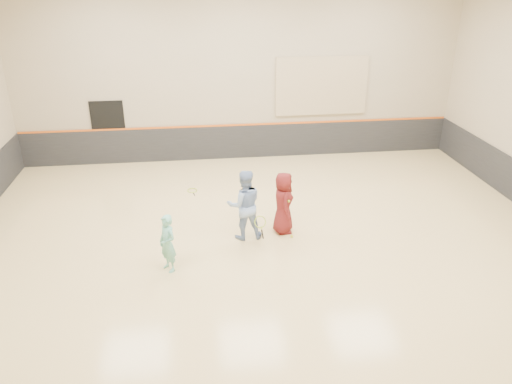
{
  "coord_description": "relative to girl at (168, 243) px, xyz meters",
  "views": [
    {
      "loc": [
        -1.6,
        -10.76,
        6.23
      ],
      "look_at": [
        -0.18,
        0.4,
        1.15
      ],
      "focal_mm": 35.0,
      "sensor_mm": 36.0,
      "label": 1
    }
  ],
  "objects": [
    {
      "name": "instructor",
      "position": [
        1.84,
        1.27,
        0.23
      ],
      "size": [
        0.92,
        0.74,
        1.81
      ],
      "primitive_type": "imported",
      "rotation": [
        0.0,
        0.0,
        3.2
      ],
      "color": "#849DCC",
      "rests_on": "floor"
    },
    {
      "name": "spare_racket",
      "position": [
        0.55,
        4.31,
        -0.64
      ],
      "size": [
        0.67,
        0.67,
        0.08
      ],
      "primitive_type": null,
      "color": "#9AB928",
      "rests_on": "floor"
    },
    {
      "name": "ball_in_hand",
      "position": [
        2.94,
        1.22,
        0.28
      ],
      "size": [
        0.07,
        0.07,
        0.07
      ],
      "primitive_type": "sphere",
      "color": "gold",
      "rests_on": "young_man"
    },
    {
      "name": "acoustic_panel",
      "position": [
        5.13,
        7.0,
        1.82
      ],
      "size": [
        3.2,
        0.08,
        2.0
      ],
      "primitive_type": "cube",
      "color": "tan",
      "rests_on": "wall_back"
    },
    {
      "name": "room",
      "position": [
        2.33,
        1.05,
        0.14
      ],
      "size": [
        15.04,
        12.04,
        6.22
      ],
      "color": "tan",
      "rests_on": "ground"
    },
    {
      "name": "doorway",
      "position": [
        -2.17,
        7.03,
        0.42
      ],
      "size": [
        1.1,
        0.05,
        2.2
      ],
      "primitive_type": "cube",
      "color": "black",
      "rests_on": "floor"
    },
    {
      "name": "girl",
      "position": [
        0.0,
        0.0,
        0.0
      ],
      "size": [
        0.55,
        0.59,
        1.36
      ],
      "primitive_type": "imported",
      "rotation": [
        0.0,
        0.0,
        -0.94
      ],
      "color": "#6FC0AC",
      "rests_on": "floor"
    },
    {
      "name": "ball_under_racket",
      "position": [
        3.01,
        1.09,
        -0.64
      ],
      "size": [
        0.07,
        0.07,
        0.07
      ],
      "primitive_type": "sphere",
      "color": "gold",
      "rests_on": "floor"
    },
    {
      "name": "young_man",
      "position": [
        2.84,
        1.45,
        0.13
      ],
      "size": [
        0.52,
        0.79,
        1.62
      ],
      "primitive_type": "imported",
      "rotation": [
        0.0,
        0.0,
        1.57
      ],
      "color": "maroon",
      "rests_on": "floor"
    },
    {
      "name": "held_racket",
      "position": [
        2.17,
        0.84,
        -0.05
      ],
      "size": [
        0.33,
        0.33,
        0.63
      ],
      "primitive_type": null,
      "color": "#A3C02A",
      "rests_on": "instructor"
    },
    {
      "name": "ball_beside_spare",
      "position": [
        2.11,
        4.2,
        -0.64
      ],
      "size": [
        0.07,
        0.07,
        0.07
      ],
      "primitive_type": "sphere",
      "color": "yellow",
      "rests_on": "floor"
    },
    {
      "name": "wainscot_back",
      "position": [
        2.33,
        7.02,
        -0.08
      ],
      "size": [
        14.9,
        0.04,
        1.2
      ],
      "primitive_type": "cube",
      "color": "#232326",
      "rests_on": "floor"
    },
    {
      "name": "accent_stripe",
      "position": [
        2.33,
        7.01,
        0.54
      ],
      "size": [
        14.9,
        0.03,
        0.06
      ],
      "primitive_type": "cube",
      "color": "#D85914",
      "rests_on": "wall_back"
    }
  ]
}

